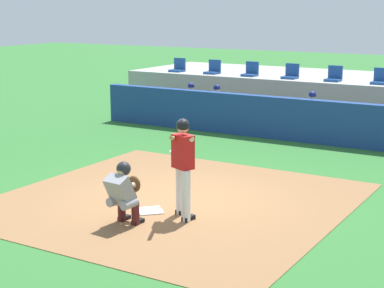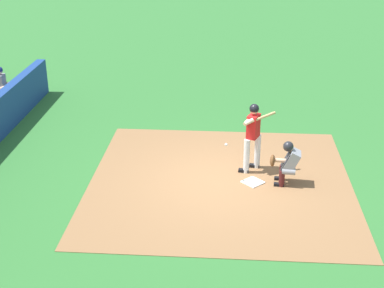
{
  "view_description": "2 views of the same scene",
  "coord_description": "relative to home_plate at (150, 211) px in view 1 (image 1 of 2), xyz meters",
  "views": [
    {
      "loc": [
        6.36,
        -9.94,
        3.7
      ],
      "look_at": [
        0.0,
        0.7,
        1.0
      ],
      "focal_mm": 59.29,
      "sensor_mm": 36.0,
      "label": 1
    },
    {
      "loc": [
        -12.18,
        -0.18,
        6.43
      ],
      "look_at": [
        0.0,
        0.7,
        1.0
      ],
      "focal_mm": 52.09,
      "sensor_mm": 36.0,
      "label": 2
    }
  ],
  "objects": [
    {
      "name": "stadium_seat_3",
      "position": [
        -1.44,
        10.18,
        1.51
      ],
      "size": [
        0.46,
        0.46,
        0.48
      ],
      "color": "#1E478C",
      "rests_on": "stands_platform"
    },
    {
      "name": "home_plate",
      "position": [
        0.0,
        0.0,
        0.0
      ],
      "size": [
        0.62,
        0.62,
        0.02
      ],
      "primitive_type": "cube",
      "rotation": [
        0.0,
        0.0,
        0.79
      ],
      "color": "white",
      "rests_on": "dirt_infield"
    },
    {
      "name": "stadium_seat_1",
      "position": [
        -4.33,
        10.18,
        1.51
      ],
      "size": [
        0.46,
        0.46,
        0.48
      ],
      "color": "#1E478C",
      "rests_on": "stands_platform"
    },
    {
      "name": "catcher_crouched",
      "position": [
        0.01,
        -0.79,
        0.59
      ],
      "size": [
        0.51,
        1.85,
        1.13
      ],
      "color": "gray",
      "rests_on": "ground"
    },
    {
      "name": "stadium_seat_4",
      "position": [
        0.0,
        10.18,
        1.51
      ],
      "size": [
        0.46,
        0.46,
        0.48
      ],
      "color": "#1E478C",
      "rests_on": "stands_platform"
    },
    {
      "name": "stands_platform",
      "position": [
        0.0,
        11.7,
        0.68
      ],
      "size": [
        15.0,
        4.4,
        1.4
      ],
      "primitive_type": "cube",
      "color": "#9E9E99",
      "rests_on": "ground"
    },
    {
      "name": "stadium_seat_0",
      "position": [
        -5.78,
        10.18,
        1.51
      ],
      "size": [
        0.46,
        0.46,
        0.48
      ],
      "color": "#1E478C",
      "rests_on": "stands_platform"
    },
    {
      "name": "dugout_wall",
      "position": [
        0.0,
        7.3,
        0.58
      ],
      "size": [
        13.0,
        0.3,
        1.2
      ],
      "primitive_type": "cube",
      "color": "navy",
      "rests_on": "ground"
    },
    {
      "name": "dugout_player_0",
      "position": [
        -4.08,
        8.14,
        0.65
      ],
      "size": [
        0.49,
        0.7,
        1.3
      ],
      "color": "#939399",
      "rests_on": "ground"
    },
    {
      "name": "ground_plane",
      "position": [
        0.0,
        0.8,
        -0.02
      ],
      "size": [
        80.0,
        80.0,
        0.0
      ],
      "primitive_type": "plane",
      "color": "#2D6B2D"
    },
    {
      "name": "dirt_infield",
      "position": [
        0.0,
        0.8,
        -0.02
      ],
      "size": [
        6.4,
        6.4,
        0.01
      ],
      "primitive_type": "cube",
      "color": "olive",
      "rests_on": "ground"
    },
    {
      "name": "stadium_seat_5",
      "position": [
        1.44,
        10.18,
        1.51
      ],
      "size": [
        0.46,
        0.46,
        0.48
      ],
      "color": "#1E478C",
      "rests_on": "stands_platform"
    },
    {
      "name": "dugout_bench",
      "position": [
        0.0,
        8.3,
        0.2
      ],
      "size": [
        11.8,
        0.44,
        0.45
      ],
      "primitive_type": "cube",
      "color": "olive",
      "rests_on": "ground"
    },
    {
      "name": "stadium_seat_2",
      "position": [
        -2.89,
        10.18,
        1.51
      ],
      "size": [
        0.46,
        0.46,
        0.48
      ],
      "color": "#1E478C",
      "rests_on": "stands_platform"
    },
    {
      "name": "batter_at_plate",
      "position": [
        0.69,
        0.03,
        1.01
      ],
      "size": [
        0.58,
        0.88,
        1.8
      ],
      "color": "silver",
      "rests_on": "ground"
    },
    {
      "name": "dugout_player_1",
      "position": [
        -3.14,
        8.14,
        0.65
      ],
      "size": [
        0.49,
        0.7,
        1.3
      ],
      "color": "#939399",
      "rests_on": "ground"
    },
    {
      "name": "dugout_player_2",
      "position": [
        0.01,
        8.14,
        0.65
      ],
      "size": [
        0.49,
        0.7,
        1.3
      ],
      "color": "#939399",
      "rests_on": "ground"
    }
  ]
}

